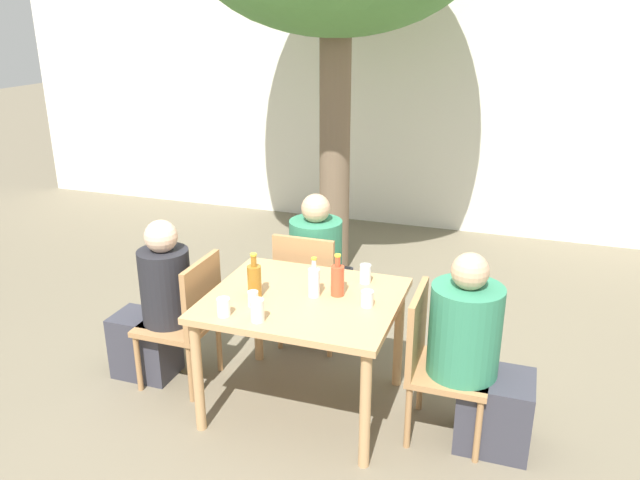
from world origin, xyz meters
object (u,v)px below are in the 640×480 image
patio_chair_1 (435,357)px  amber_bottle_0 (254,280)px  patio_chair_2 (309,284)px  soda_bottle_2 (338,280)px  dining_table_front (304,311)px  person_seated_1 (477,361)px  drinking_glass_0 (253,299)px  drinking_glass_4 (224,307)px  person_seated_0 (156,310)px  water_bottle_1 (314,281)px  drinking_glass_2 (257,310)px  drinking_glass_1 (365,274)px  drinking_glass_3 (367,299)px  person_seated_2 (320,271)px  patio_chair_0 (188,316)px

patio_chair_1 → amber_bottle_0: 1.12m
patio_chair_2 → soda_bottle_2: bearing=123.0°
patio_chair_1 → dining_table_front: bearing=90.0°
person_seated_1 → drinking_glass_0: bearing=99.4°
amber_bottle_0 → soda_bottle_2: bearing=20.9°
soda_bottle_2 → amber_bottle_0: bearing=-159.1°
drinking_glass_0 → drinking_glass_4: drinking_glass_4 is taller
soda_bottle_2 → person_seated_0: bearing=-175.9°
drinking_glass_4 → soda_bottle_2: bearing=41.4°
amber_bottle_0 → water_bottle_1: amber_bottle_0 is taller
drinking_glass_2 → amber_bottle_0: bearing=117.2°
water_bottle_1 → soda_bottle_2: size_ratio=0.95×
dining_table_front → drinking_glass_1: 0.45m
patio_chair_1 → drinking_glass_3: bearing=89.8°
person_seated_0 → drinking_glass_3: (1.41, 0.00, 0.30)m
person_seated_0 → person_seated_2: 1.24m
patio_chair_0 → amber_bottle_0: bearing=80.6°
dining_table_front → person_seated_0: bearing=-180.0°
dining_table_front → water_bottle_1: size_ratio=4.56×
patio_chair_0 → soda_bottle_2: 1.03m
patio_chair_0 → person_seated_0: person_seated_0 is taller
amber_bottle_0 → patio_chair_1: bearing=4.6°
soda_bottle_2 → person_seated_1: bearing=-5.9°
drinking_glass_0 → drinking_glass_1: (0.52, 0.51, 0.01)m
drinking_glass_0 → drinking_glass_2: bearing=-58.1°
patio_chair_0 → water_bottle_1: size_ratio=3.62×
patio_chair_2 → drinking_glass_1: patio_chair_2 is taller
patio_chair_2 → amber_bottle_0: (-0.05, -0.79, 0.36)m
patio_chair_0 → drinking_glass_1: 1.16m
drinking_glass_1 → drinking_glass_3: 0.32m
drinking_glass_1 → drinking_glass_4: drinking_glass_1 is taller
drinking_glass_2 → dining_table_front: bearing=70.6°
patio_chair_1 → patio_chair_2: same height
drinking_glass_1 → dining_table_front: bearing=-133.1°
patio_chair_0 → patio_chair_1: size_ratio=1.00×
patio_chair_1 → amber_bottle_0: (-1.06, -0.09, 0.36)m
person_seated_1 → soda_bottle_2: bearing=84.1°
patio_chair_1 → person_seated_1: person_seated_1 is taller
dining_table_front → person_seated_1: person_seated_1 is taller
drinking_glass_2 → drinking_glass_3: drinking_glass_2 is taller
drinking_glass_4 → patio_chair_0: bearing=141.4°
water_bottle_1 → drinking_glass_4: 0.55m
person_seated_1 → dining_table_front: bearing=90.0°
dining_table_front → patio_chair_2: patio_chair_2 is taller
amber_bottle_0 → drinking_glass_0: amber_bottle_0 is taller
water_bottle_1 → patio_chair_2: bearing=112.2°
person_seated_0 → amber_bottle_0: (0.75, -0.09, 0.36)m
person_seated_0 → drinking_glass_0: bearing=75.6°
patio_chair_0 → dining_table_front: bearing=90.0°
patio_chair_0 → patio_chair_2: bearing=141.4°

